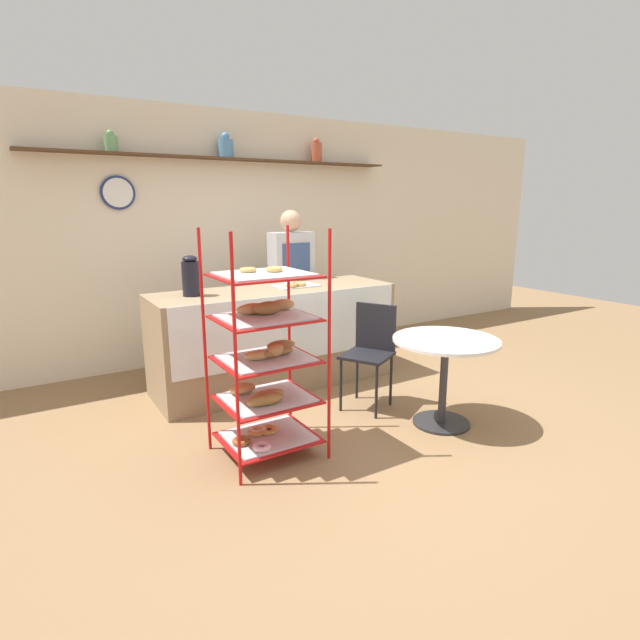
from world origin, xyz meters
name	(u,v)px	position (x,y,z in m)	size (l,w,h in m)	color
ground_plane	(350,431)	(0.00, 0.00, 0.00)	(14.00, 14.00, 0.00)	olive
back_wall	(226,236)	(0.00, 2.44, 1.37)	(10.00, 0.30, 2.70)	beige
display_counter	(276,337)	(0.00, 1.25, 0.47)	(2.30, 0.74, 0.94)	#937A5B
pastry_rack	(266,360)	(-0.69, 0.02, 0.69)	(0.68, 0.58, 1.57)	#B71414
person_worker	(292,282)	(0.46, 1.77, 0.90)	(0.46, 0.23, 1.65)	#282833
cafe_table	(445,359)	(0.71, -0.27, 0.54)	(0.82, 0.82, 0.71)	#262628
cafe_chair	(371,345)	(0.46, 0.35, 0.54)	(0.52, 0.52, 0.88)	black
coffee_carafe	(191,276)	(-0.78, 1.29, 1.11)	(0.15, 0.15, 0.35)	black
donut_tray_counter	(295,285)	(0.21, 1.24, 0.96)	(0.41, 0.27, 0.05)	silver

